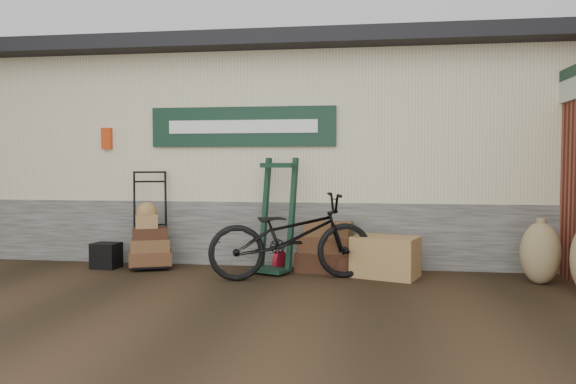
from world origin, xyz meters
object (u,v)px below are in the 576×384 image
Objects in this scene: green_barrow at (276,215)px; suitcase_stack at (326,246)px; wicker_hamper at (385,257)px; bicycle at (291,232)px; porter_trolley at (150,218)px; black_trunk at (106,256)px.

green_barrow reaches higher than suitcase_stack.
green_barrow is 1.51m from wicker_hamper.
bicycle is (-0.39, -0.58, 0.26)m from suitcase_stack.
porter_trolley reaches higher than suitcase_stack.
black_trunk is (-3.01, -0.21, -0.16)m from suitcase_stack.
porter_trolley is at bearing 59.50° from bicycle.
wicker_hamper is (1.42, -0.13, -0.50)m from green_barrow.
bicycle is at bearing -7.98° from black_trunk.
wicker_hamper is (0.77, -0.27, -0.08)m from suitcase_stack.
suitcase_stack is at bearing 4.05° from black_trunk.
green_barrow is 0.53m from bicycle.
suitcase_stack is 0.75m from bicycle.
black_trunk is at bearing -156.39° from green_barrow.
green_barrow is 0.79m from suitcase_stack.
porter_trolley is 0.79m from black_trunk.
green_barrow is at bearing 14.30° from bicycle.
green_barrow is at bearing 174.96° from wicker_hamper.
black_trunk is at bearing 65.63° from bicycle.
green_barrow reaches higher than porter_trolley.
suitcase_stack is 2.17× the size of black_trunk.
green_barrow is at bearing -23.85° from porter_trolley.
wicker_hamper is at bearing -91.42° from bicycle.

